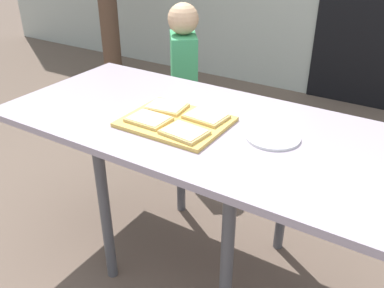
% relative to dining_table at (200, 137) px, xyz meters
% --- Properties ---
extents(ground_plane, '(16.00, 16.00, 0.00)m').
position_rel_dining_table_xyz_m(ground_plane, '(0.00, 0.00, -0.63)').
color(ground_plane, brown).
extents(dining_table, '(1.55, 0.72, 0.69)m').
position_rel_dining_table_xyz_m(dining_table, '(0.00, 0.00, 0.00)').
color(dining_table, '#A395A5').
rests_on(dining_table, ground).
extents(cutting_board, '(0.37, 0.30, 0.01)m').
position_rel_dining_table_xyz_m(cutting_board, '(-0.07, -0.06, 0.07)').
color(cutting_board, gold).
rests_on(cutting_board, dining_table).
extents(pizza_slice_near_right, '(0.16, 0.13, 0.01)m').
position_rel_dining_table_xyz_m(pizza_slice_near_right, '(0.02, -0.13, 0.08)').
color(pizza_slice_near_right, tan).
rests_on(pizza_slice_near_right, cutting_board).
extents(pizza_slice_far_left, '(0.16, 0.13, 0.01)m').
position_rel_dining_table_xyz_m(pizza_slice_far_left, '(-0.16, 0.01, 0.08)').
color(pizza_slice_far_left, tan).
rests_on(pizza_slice_far_left, cutting_board).
extents(pizza_slice_far_right, '(0.16, 0.12, 0.01)m').
position_rel_dining_table_xyz_m(pizza_slice_far_right, '(0.02, 0.02, 0.08)').
color(pizza_slice_far_right, tan).
rests_on(pizza_slice_far_right, cutting_board).
extents(pizza_slice_near_left, '(0.15, 0.12, 0.01)m').
position_rel_dining_table_xyz_m(pizza_slice_near_left, '(-0.15, -0.12, 0.08)').
color(pizza_slice_near_left, tan).
rests_on(pizza_slice_near_left, cutting_board).
extents(plate_white_right, '(0.19, 0.19, 0.01)m').
position_rel_dining_table_xyz_m(plate_white_right, '(0.28, 0.02, 0.07)').
color(plate_white_right, silver).
rests_on(plate_white_right, dining_table).
extents(child_left, '(0.26, 0.28, 0.97)m').
position_rel_dining_table_xyz_m(child_left, '(-0.53, 0.70, -0.08)').
color(child_left, '#3D2048').
rests_on(child_left, ground).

